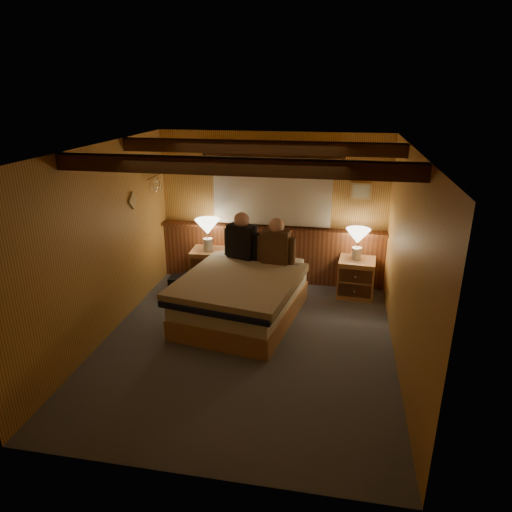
% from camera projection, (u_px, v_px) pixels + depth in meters
% --- Properties ---
extents(floor, '(4.20, 4.20, 0.00)m').
position_uv_depth(floor, '(246.00, 344.00, 5.71)').
color(floor, '#474B55').
rests_on(floor, ground).
extents(ceiling, '(4.20, 4.20, 0.00)m').
position_uv_depth(ceiling, '(245.00, 149.00, 4.87)').
color(ceiling, tan).
rests_on(ceiling, wall_back).
extents(wall_back, '(3.60, 0.00, 3.60)m').
position_uv_depth(wall_back, '(272.00, 209.00, 7.22)').
color(wall_back, '#D79C4D').
rests_on(wall_back, floor).
extents(wall_left, '(0.00, 4.20, 4.20)m').
position_uv_depth(wall_left, '(102.00, 245.00, 5.59)').
color(wall_left, '#D79C4D').
rests_on(wall_left, floor).
extents(wall_right, '(0.00, 4.20, 4.20)m').
position_uv_depth(wall_right, '(407.00, 264.00, 4.98)').
color(wall_right, '#D79C4D').
rests_on(wall_right, floor).
extents(wall_front, '(3.60, 0.00, 3.60)m').
position_uv_depth(wall_front, '(188.00, 351.00, 3.35)').
color(wall_front, '#D79C4D').
rests_on(wall_front, floor).
extents(wainscot, '(3.60, 0.23, 0.94)m').
position_uv_depth(wainscot, '(271.00, 253.00, 7.41)').
color(wainscot, brown).
rests_on(wainscot, wall_back).
extents(curtain_window, '(2.18, 0.09, 1.11)m').
position_uv_depth(curtain_window, '(272.00, 190.00, 7.05)').
color(curtain_window, '#422810').
rests_on(curtain_window, wall_back).
extents(ceiling_beams, '(3.60, 1.65, 0.16)m').
position_uv_depth(ceiling_beams, '(248.00, 155.00, 5.04)').
color(ceiling_beams, '#422810').
rests_on(ceiling_beams, ceiling).
extents(coat_rail, '(0.05, 0.55, 0.24)m').
position_uv_depth(coat_rail, '(155.00, 183.00, 6.87)').
color(coat_rail, white).
rests_on(coat_rail, wall_left).
extents(framed_print, '(0.30, 0.04, 0.25)m').
position_uv_depth(framed_print, '(361.00, 191.00, 6.85)').
color(framed_print, tan).
rests_on(framed_print, wall_back).
extents(bed, '(1.75, 2.11, 0.65)m').
position_uv_depth(bed, '(242.00, 296.00, 6.23)').
color(bed, '#AA7A48').
rests_on(bed, floor).
extents(nightstand_left, '(0.55, 0.50, 0.58)m').
position_uv_depth(nightstand_left, '(209.00, 267.00, 7.37)').
color(nightstand_left, '#AA7A48').
rests_on(nightstand_left, floor).
extents(nightstand_right, '(0.57, 0.52, 0.59)m').
position_uv_depth(nightstand_right, '(356.00, 278.00, 6.94)').
color(nightstand_right, '#AA7A48').
rests_on(nightstand_right, floor).
extents(lamp_left, '(0.39, 0.39, 0.51)m').
position_uv_depth(lamp_left, '(207.00, 229.00, 7.13)').
color(lamp_left, white).
rests_on(lamp_left, nightstand_left).
extents(lamp_right, '(0.36, 0.36, 0.47)m').
position_uv_depth(lamp_right, '(358.00, 238.00, 6.75)').
color(lamp_right, white).
rests_on(lamp_right, nightstand_right).
extents(person_left, '(0.56, 0.34, 0.71)m').
position_uv_depth(person_left, '(242.00, 239.00, 6.69)').
color(person_left, black).
rests_on(person_left, bed).
extents(person_right, '(0.56, 0.26, 0.68)m').
position_uv_depth(person_right, '(276.00, 244.00, 6.49)').
color(person_right, '#49301D').
rests_on(person_right, bed).
extents(duffel_bag, '(0.47, 0.30, 0.32)m').
position_uv_depth(duffel_bag, '(184.00, 285.00, 7.07)').
color(duffel_bag, black).
rests_on(duffel_bag, floor).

